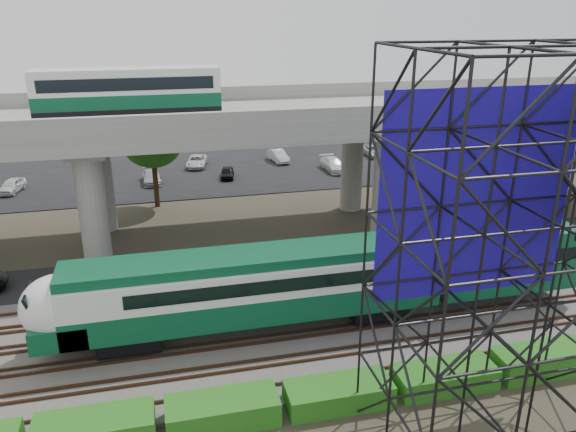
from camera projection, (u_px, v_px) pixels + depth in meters
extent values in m
plane|color=#474233|center=(292.00, 351.00, 27.97)|extent=(140.00, 140.00, 0.00)
cube|color=slate|center=(283.00, 329.00, 29.75)|extent=(90.00, 12.00, 0.20)
cube|color=black|center=(254.00, 263.00, 37.52)|extent=(90.00, 5.00, 0.08)
cube|color=black|center=(214.00, 171.00, 58.94)|extent=(90.00, 18.00, 0.08)
cube|color=#425E6C|center=(196.00, 130.00, 79.00)|extent=(140.00, 40.00, 0.03)
cube|color=#472D1E|center=(306.00, 380.00, 25.39)|extent=(90.00, 0.08, 0.16)
cube|color=#472D1E|center=(298.00, 361.00, 26.70)|extent=(90.00, 0.08, 0.16)
cube|color=#472D1E|center=(295.00, 355.00, 27.21)|extent=(90.00, 0.08, 0.16)
cube|color=#472D1E|center=(288.00, 339.00, 28.52)|extent=(90.00, 0.08, 0.16)
cube|color=#472D1E|center=(286.00, 333.00, 29.04)|extent=(90.00, 0.08, 0.16)
cube|color=#472D1E|center=(280.00, 319.00, 30.35)|extent=(90.00, 0.08, 0.16)
cube|color=#472D1E|center=(277.00, 314.00, 30.86)|extent=(90.00, 0.08, 0.16)
cube|color=#472D1E|center=(272.00, 301.00, 32.17)|extent=(90.00, 0.08, 0.16)
cube|color=#472D1E|center=(270.00, 297.00, 32.68)|extent=(90.00, 0.08, 0.16)
cube|color=#472D1E|center=(265.00, 286.00, 33.99)|extent=(90.00, 0.08, 0.16)
cube|color=black|center=(129.00, 336.00, 27.78)|extent=(3.00, 2.20, 0.90)
cube|color=black|center=(375.00, 306.00, 30.65)|extent=(3.00, 2.20, 0.90)
cube|color=#0A482A|center=(258.00, 301.00, 28.82)|extent=(19.00, 3.00, 1.40)
cube|color=silver|center=(257.00, 275.00, 28.31)|extent=(19.00, 3.00, 1.50)
cube|color=#0A482A|center=(257.00, 257.00, 27.97)|extent=(19.00, 2.60, 0.50)
cube|color=black|center=(276.00, 272.00, 28.52)|extent=(15.00, 3.06, 0.70)
ellipsoid|color=silver|center=(59.00, 307.00, 26.41)|extent=(3.60, 3.00, 3.20)
cube|color=#0A482A|center=(62.00, 326.00, 26.77)|extent=(2.60, 3.00, 1.10)
cube|color=black|center=(32.00, 300.00, 25.99)|extent=(0.48, 2.00, 1.09)
cube|color=#0A482A|center=(502.00, 256.00, 31.56)|extent=(8.00, 3.00, 3.40)
cube|color=#9E9B93|center=(237.00, 121.00, 39.56)|extent=(80.00, 12.00, 1.20)
cube|color=#9E9B93|center=(251.00, 120.00, 33.92)|extent=(80.00, 0.50, 1.10)
cube|color=#9E9B93|center=(226.00, 93.00, 44.40)|extent=(80.00, 0.50, 1.10)
cylinder|color=#9E9B93|center=(93.00, 210.00, 35.76)|extent=(1.80, 1.80, 8.00)
cylinder|color=#9E9B93|center=(100.00, 179.00, 42.14)|extent=(1.80, 1.80, 8.00)
cube|color=#9E9B93|center=(90.00, 141.00, 37.67)|extent=(2.40, 9.00, 0.60)
cylinder|color=#9E9B93|center=(385.00, 188.00, 40.18)|extent=(1.80, 1.80, 8.00)
cylinder|color=#9E9B93|center=(352.00, 163.00, 46.56)|extent=(1.80, 1.80, 8.00)
cube|color=#9E9B93|center=(370.00, 127.00, 42.08)|extent=(2.40, 9.00, 0.60)
cylinder|color=#9E9B93|center=(541.00, 151.00, 50.53)|extent=(1.80, 1.80, 8.00)
cube|color=#9E9B93|center=(575.00, 117.00, 46.06)|extent=(2.40, 9.00, 0.60)
cube|color=black|center=(131.00, 112.00, 37.64)|extent=(12.00, 2.50, 0.70)
cube|color=#0A482A|center=(129.00, 100.00, 37.36)|extent=(12.00, 2.50, 0.90)
cube|color=silver|center=(128.00, 83.00, 36.98)|extent=(12.00, 2.50, 1.30)
cube|color=black|center=(128.00, 82.00, 36.96)|extent=(11.00, 2.56, 0.80)
cube|color=silver|center=(127.00, 70.00, 36.70)|extent=(12.00, 2.40, 0.30)
cube|color=#1B0E9A|center=(477.00, 196.00, 21.57)|extent=(8.10, 0.08, 8.25)
cube|color=#185D15|center=(95.00, 431.00, 21.85)|extent=(4.60, 1.80, 1.20)
cube|color=#185D15|center=(223.00, 411.00, 22.96)|extent=(4.60, 1.80, 1.15)
cube|color=#185D15|center=(339.00, 394.00, 24.09)|extent=(4.60, 1.80, 1.03)
cube|color=#185D15|center=(444.00, 377.00, 25.20)|extent=(4.60, 1.80, 1.01)
cube|color=#185D15|center=(541.00, 361.00, 26.28)|extent=(4.60, 1.80, 1.12)
cylinder|color=#382314|center=(434.00, 205.00, 41.62)|extent=(0.44, 0.44, 4.80)
ellipsoid|color=#185D15|center=(438.00, 163.00, 40.50)|extent=(4.94, 4.94, 4.18)
cylinder|color=#382314|center=(155.00, 180.00, 47.68)|extent=(0.44, 0.44, 4.80)
ellipsoid|color=#185D15|center=(152.00, 143.00, 46.57)|extent=(4.94, 4.94, 4.18)
imported|color=silver|center=(12.00, 186.00, 51.79)|extent=(2.27, 3.86, 1.23)
imported|color=#A3A6AB|center=(102.00, 167.00, 58.07)|extent=(1.44, 3.39, 1.09)
imported|color=#A1A3A8|center=(151.00, 177.00, 54.58)|extent=(1.90, 4.15, 1.18)
imported|color=silver|center=(197.00, 161.00, 60.20)|extent=(2.79, 4.53, 1.17)
imported|color=black|center=(227.00, 172.00, 56.23)|extent=(1.79, 3.35, 1.08)
imported|color=#B3B6BB|center=(278.00, 156.00, 62.16)|extent=(1.92, 4.06, 1.29)
imported|color=silver|center=(334.00, 165.00, 58.66)|extent=(2.10, 4.62, 1.31)
imported|color=#ABAEB3|center=(374.00, 151.00, 64.67)|extent=(1.97, 4.26, 1.18)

